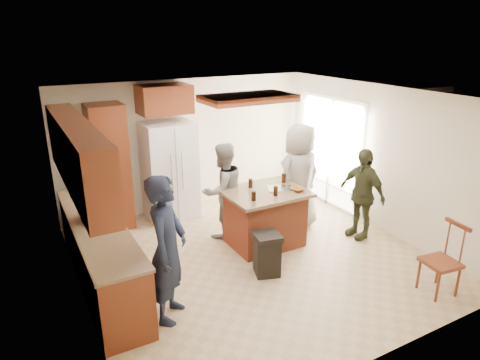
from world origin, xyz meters
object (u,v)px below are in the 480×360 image
kitchen_island (265,217)px  trash_bin (267,254)px  refrigerator (170,171)px  spindle_chair (442,262)px  person_behind_left (223,191)px  person_side_right (362,194)px  person_behind_right (299,177)px  person_front_left (167,249)px  person_counter (97,230)px

kitchen_island → trash_bin: size_ratio=2.03×
refrigerator → spindle_chair: bearing=-61.2°
person_behind_left → spindle_chair: size_ratio=1.64×
person_behind_left → refrigerator: refrigerator is taller
person_side_right → refrigerator: (-2.50, 2.33, 0.13)m
person_behind_right → kitchen_island: 1.02m
person_side_right → person_behind_right: bearing=-144.5°
person_behind_right → trash_bin: person_behind_right is taller
person_front_left → person_behind_right: size_ratio=0.98×
person_front_left → person_side_right: size_ratio=1.19×
person_behind_right → refrigerator: 2.36m
person_counter → refrigerator: refrigerator is taller
person_behind_left → spindle_chair: (1.77, -2.91, -0.36)m
person_front_left → spindle_chair: (3.32, -1.25, -0.46)m
person_side_right → refrigerator: refrigerator is taller
person_behind_left → spindle_chair: bearing=109.8°
person_behind_right → kitchen_island: person_behind_right is taller
trash_bin → kitchen_island: bearing=60.5°
person_side_right → trash_bin: bearing=-87.3°
spindle_chair → refrigerator: bearing=118.8°
kitchen_island → spindle_chair: (1.31, -2.31, -0.02)m
person_side_right → person_behind_left: bearing=-124.2°
person_behind_right → person_side_right: (0.69, -0.81, -0.16)m
person_side_right → spindle_chair: 1.82m
refrigerator → person_behind_right: bearing=-39.9°
person_front_left → person_behind_left: 2.27m
refrigerator → person_front_left: bearing=-110.5°
person_behind_right → trash_bin: size_ratio=2.98×
kitchen_island → spindle_chair: 2.66m
person_side_right → person_counter: person_side_right is taller
person_counter → trash_bin: 2.40m
person_counter → trash_bin: bearing=-115.2°
person_counter → person_behind_left: bearing=-79.4°
spindle_chair → person_behind_right: bearing=99.8°
person_front_left → spindle_chair: person_front_left is taller
kitchen_island → spindle_chair: spindle_chair is taller
person_front_left → person_side_right: (3.57, 0.52, -0.14)m
kitchen_island → trash_bin: kitchen_island is taller
refrigerator → kitchen_island: size_ratio=1.41×
person_behind_left → kitchen_island: 0.82m
person_side_right → kitchen_island: (-1.56, 0.53, -0.30)m
person_front_left → refrigerator: bearing=16.0°
person_behind_left → person_counter: (-2.13, -0.38, -0.06)m
person_behind_right → person_side_right: bearing=122.0°
person_counter → trash_bin: size_ratio=2.39×
trash_bin → person_counter: bearing=154.3°
person_front_left → person_behind_right: (2.88, 1.33, 0.02)m
kitchen_island → person_behind_left: bearing=127.4°
refrigerator → trash_bin: size_ratio=2.86×
person_counter → spindle_chair: size_ratio=1.51×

